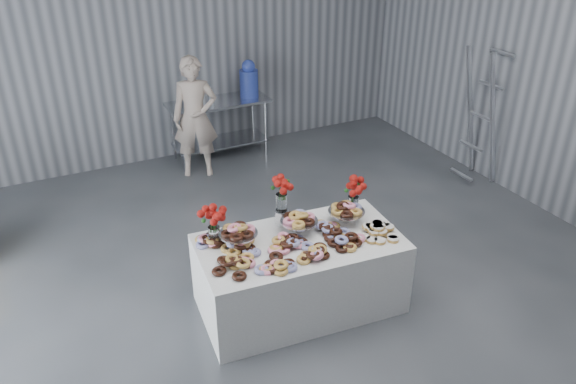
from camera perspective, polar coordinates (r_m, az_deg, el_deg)
name	(u,v)px	position (r m, az deg, el deg)	size (l,w,h in m)	color
ground	(293,342)	(5.29, 0.50, -14.95)	(9.00, 9.00, 0.00)	#323539
room_walls	(254,55)	(3.93, -3.47, 13.69)	(8.04, 9.04, 4.02)	gray
display_table	(300,274)	(5.46, 1.20, -8.30)	(1.90, 1.00, 0.75)	white
prep_table	(219,119)	(8.52, -7.00, 7.37)	(1.50, 0.60, 0.90)	silver
donut_mounds	(303,240)	(5.18, 1.50, -4.86)	(1.80, 0.80, 0.09)	gold
cake_stand_left	(238,232)	(5.13, -5.09, -4.05)	(0.36, 0.36, 0.17)	silver
cake_stand_mid	(299,219)	(5.30, 1.13, -2.81)	(0.36, 0.36, 0.17)	silver
cake_stand_right	(347,210)	(5.49, 5.97, -1.81)	(0.36, 0.36, 0.17)	silver
danish_pile	(379,228)	(5.39, 9.25, -3.68)	(0.48, 0.48, 0.11)	white
bouquet_left	(213,216)	(5.10, -7.64, -2.43)	(0.26, 0.26, 0.42)	white
bouquet_right	(354,186)	(5.59, 6.73, 0.58)	(0.26, 0.26, 0.42)	white
bouquet_center	(282,190)	(5.31, -0.66, 0.24)	(0.26, 0.26, 0.57)	silver
water_jug	(249,80)	(8.52, -4.00, 11.28)	(0.28, 0.28, 0.55)	blue
drink_bottles	(199,97)	(8.20, -9.05, 9.48)	(0.54, 0.08, 0.27)	#268C33
person	(195,118)	(7.95, -9.40, 7.47)	(0.62, 0.41, 1.71)	#CC8C93
stepladder	(481,116)	(8.05, 19.01, 7.29)	(0.24, 0.48, 1.90)	silver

